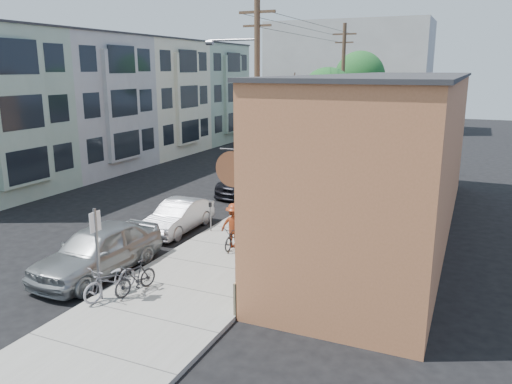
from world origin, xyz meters
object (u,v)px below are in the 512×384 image
at_px(car_3, 286,163).
at_px(car_1, 178,216).
at_px(parking_meter_near, 210,212).
at_px(patron_grey, 291,227).
at_px(parking_meter_far, 283,174).
at_px(parked_bike_b, 111,280).
at_px(cyclist, 234,226).
at_px(utility_pole_near, 256,99).
at_px(car_4, 307,151).
at_px(tree_bare, 281,152).
at_px(parked_bike_a, 135,278).
at_px(patio_chair_b, 255,268).
at_px(tree_leafy_mid, 328,96).
at_px(tree_leafy_far, 360,76).
at_px(bus, 297,128).
at_px(sign_post, 97,245).
at_px(patron_green, 289,228).
at_px(patio_chair_a, 248,275).
at_px(car_2, 251,179).
at_px(car_0, 98,250).

bearing_deg(car_3, car_1, -90.62).
relative_size(parking_meter_near, patron_grey, 0.71).
relative_size(parking_meter_far, parked_bike_b, 0.64).
xyz_separation_m(parking_meter_near, cyclist, (1.79, -1.38, 0.04)).
xyz_separation_m(utility_pole_near, car_4, (-1.86, 13.98, -4.66)).
xyz_separation_m(parking_meter_far, patron_grey, (3.82, -9.21, 0.04)).
distance_m(tree_bare, parked_bike_a, 13.14).
distance_m(patio_chair_b, car_4, 22.99).
bearing_deg(parking_meter_far, utility_pole_near, -88.06).
bearing_deg(tree_leafy_mid, parking_meter_far, -94.57).
bearing_deg(parked_bike_a, parked_bike_b, -125.09).
relative_size(tree_leafy_far, bus, 0.74).
bearing_deg(parking_meter_far, sign_post, -89.63).
relative_size(patron_green, car_4, 0.34).
relative_size(sign_post, utility_pole_near, 0.28).
height_order(utility_pole_near, parked_bike_b, utility_pole_near).
height_order(sign_post, patio_chair_b, sign_post).
bearing_deg(patio_chair_a, car_1, 125.11).
distance_m(tree_leafy_mid, patron_green, 16.86).
bearing_deg(patio_chair_a, parking_meter_far, 90.93).
bearing_deg(parked_bike_a, tree_leafy_far, 101.90).
bearing_deg(patio_chair_b, tree_leafy_mid, 94.83).
bearing_deg(cyclist, patio_chair_a, 123.33).
bearing_deg(parking_meter_far, car_2, -139.21).
bearing_deg(car_3, patron_grey, -69.48).
bearing_deg(bus, parked_bike_b, -76.46).
bearing_deg(patron_grey, cyclist, -68.26).
height_order(tree_leafy_mid, tree_leafy_far, tree_leafy_far).
bearing_deg(parked_bike_b, parking_meter_near, 103.17).
bearing_deg(patron_green, parking_meter_near, -82.65).
height_order(tree_bare, cyclist, tree_bare).
bearing_deg(parking_meter_far, parking_meter_near, -90.00).
bearing_deg(utility_pole_near, car_3, 100.44).
bearing_deg(tree_leafy_far, tree_leafy_mid, -90.00).
xyz_separation_m(patron_grey, parked_bike_b, (-3.56, -6.06, -0.36)).
bearing_deg(patio_chair_b, car_3, 102.49).
height_order(car_0, car_4, car_0).
bearing_deg(car_2, cyclist, -64.91).
bearing_deg(parking_meter_near, patron_green, -8.55).
height_order(parked_bike_b, car_1, car_1).
bearing_deg(parked_bike_a, car_1, 122.12).
relative_size(parked_bike_a, parked_bike_b, 0.83).
distance_m(patron_green, bus, 27.57).
distance_m(parking_meter_far, patio_chair_b, 13.05).
distance_m(sign_post, utility_pole_near, 11.94).
xyz_separation_m(tree_leafy_far, patron_green, (3.18, -25.69, -5.29)).
distance_m(parked_bike_a, car_2, 13.70).
distance_m(tree_bare, car_4, 11.96).
bearing_deg(parking_meter_near, patio_chair_a, -50.09).
bearing_deg(tree_leafy_far, parking_meter_far, -91.90).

